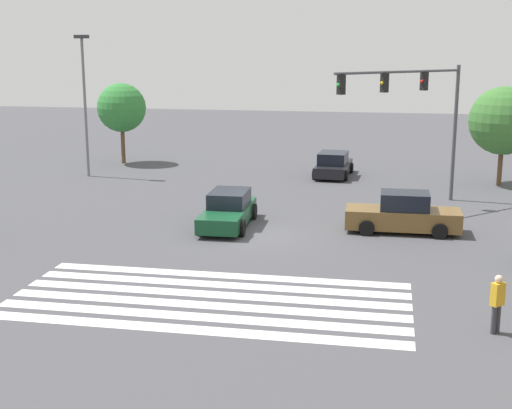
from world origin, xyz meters
The scene contains 10 objects.
ground_plane centered at (0.00, 0.00, 0.00)m, with size 111.04×111.04×0.00m, color #47474C.
crosswalk_markings centered at (0.00, -7.79, 0.00)m, with size 12.24×5.35×0.01m.
traffic_signal_mast centered at (6.47, 6.47, 5.02)m, with size 5.69×5.69×6.69m.
car_0 centered at (5.94, 1.57, 0.75)m, with size 4.71×1.98×1.69m.
car_1 centered at (2.04, 13.91, 0.67)m, with size 2.22×4.40×1.47m.
car_2 centered at (-1.45, 1.23, 0.69)m, with size 2.08×4.82×1.49m.
pedestrian centered at (8.27, -8.87, 0.92)m, with size 0.41×0.41×1.65m.
street_light_pole_b centered at (-12.26, 11.30, 4.89)m, with size 0.80×0.36×8.19m.
tree_corner_a centered at (11.35, 13.00, 3.57)m, with size 3.74×3.74×5.45m.
tree_corner_c centered at (-11.94, 16.20, 3.64)m, with size 3.17×3.17×5.23m.
Camera 1 is at (5.23, -27.84, 7.65)m, focal length 50.00 mm.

